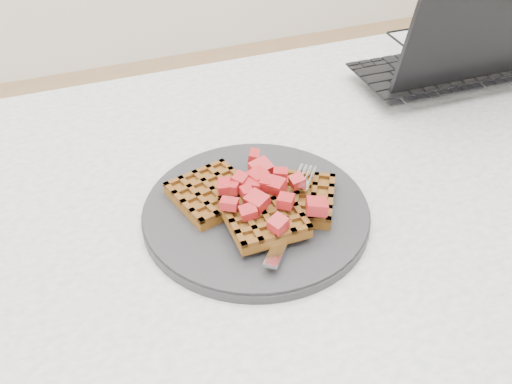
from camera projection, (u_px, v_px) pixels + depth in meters
table at (294, 254)px, 0.82m from camera, size 1.20×0.80×0.75m
plate at (256, 212)px, 0.71m from camera, size 0.28×0.28×0.02m
waffles at (257, 202)px, 0.69m from camera, size 0.21×0.17×0.03m
strawberry_pile at (256, 183)px, 0.68m from camera, size 0.15×0.15×0.02m
fork at (293, 213)px, 0.68m from camera, size 0.13×0.16×0.02m
laptop at (454, 51)px, 0.99m from camera, size 0.38×0.28×0.26m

